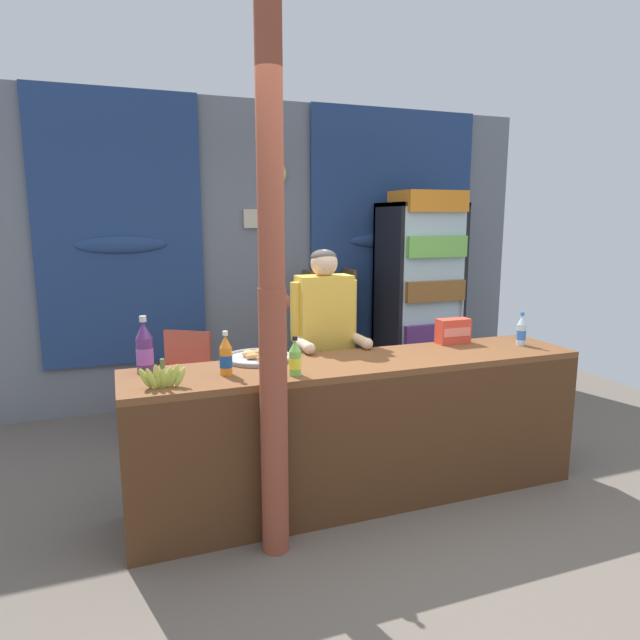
% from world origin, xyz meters
% --- Properties ---
extents(ground_plane, '(7.44, 7.44, 0.00)m').
position_xyz_m(ground_plane, '(0.00, 1.08, 0.00)').
color(ground_plane, '#665B51').
extents(back_wall_curtained, '(5.56, 0.22, 2.90)m').
position_xyz_m(back_wall_curtained, '(0.02, 2.75, 1.48)').
color(back_wall_curtained, slate).
rests_on(back_wall_curtained, ground).
extents(stall_counter, '(2.92, 0.60, 0.92)m').
position_xyz_m(stall_counter, '(-0.03, 0.33, 0.57)').
color(stall_counter, brown).
rests_on(stall_counter, ground).
extents(timber_post, '(0.17, 0.15, 2.90)m').
position_xyz_m(timber_post, '(-0.72, 0.06, 1.39)').
color(timber_post, brown).
rests_on(timber_post, ground).
extents(drink_fridge, '(0.75, 0.64, 2.06)m').
position_xyz_m(drink_fridge, '(1.43, 2.23, 1.12)').
color(drink_fridge, black).
rests_on(drink_fridge, ground).
extents(bottle_shelf_rack, '(0.48, 0.28, 1.30)m').
position_xyz_m(bottle_shelf_rack, '(0.54, 2.48, 0.67)').
color(bottle_shelf_rack, brown).
rests_on(bottle_shelf_rack, ground).
extents(plastic_lawn_chair, '(0.61, 0.61, 0.86)m').
position_xyz_m(plastic_lawn_chair, '(-0.98, 1.97, 0.49)').
color(plastic_lawn_chair, '#E5563D').
rests_on(plastic_lawn_chair, ground).
extents(shopkeeper, '(0.49, 0.42, 1.58)m').
position_xyz_m(shopkeeper, '(-0.08, 0.97, 0.99)').
color(shopkeeper, '#28282D').
rests_on(shopkeeper, ground).
extents(soda_bottle_grape_soda, '(0.10, 0.10, 0.34)m').
position_xyz_m(soda_bottle_grape_soda, '(-1.32, 0.60, 1.06)').
color(soda_bottle_grape_soda, '#56286B').
rests_on(soda_bottle_grape_soda, stall_counter).
extents(soda_bottle_lime_soda, '(0.07, 0.07, 0.23)m').
position_xyz_m(soda_bottle_lime_soda, '(-0.53, 0.27, 1.01)').
color(soda_bottle_lime_soda, '#75C64C').
rests_on(soda_bottle_lime_soda, stall_counter).
extents(soda_bottle_orange_soda, '(0.07, 0.07, 0.25)m').
position_xyz_m(soda_bottle_orange_soda, '(-0.89, 0.41, 1.03)').
color(soda_bottle_orange_soda, orange).
rests_on(soda_bottle_orange_soda, stall_counter).
extents(soda_bottle_water, '(0.06, 0.06, 0.23)m').
position_xyz_m(soda_bottle_water, '(1.19, 0.45, 1.02)').
color(soda_bottle_water, silver).
rests_on(soda_bottle_water, stall_counter).
extents(snack_box_crackers, '(0.24, 0.11, 0.18)m').
position_xyz_m(snack_box_crackers, '(0.78, 0.67, 1.01)').
color(snack_box_crackers, '#E5422D').
rests_on(snack_box_crackers, stall_counter).
extents(pastry_tray, '(0.42, 0.42, 0.06)m').
position_xyz_m(pastry_tray, '(-0.64, 0.68, 0.94)').
color(pastry_tray, '#BCBCC1').
rests_on(pastry_tray, stall_counter).
extents(banana_bunch, '(0.26, 0.06, 0.16)m').
position_xyz_m(banana_bunch, '(-1.25, 0.29, 0.98)').
color(banana_bunch, '#B7C647').
rests_on(banana_bunch, stall_counter).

